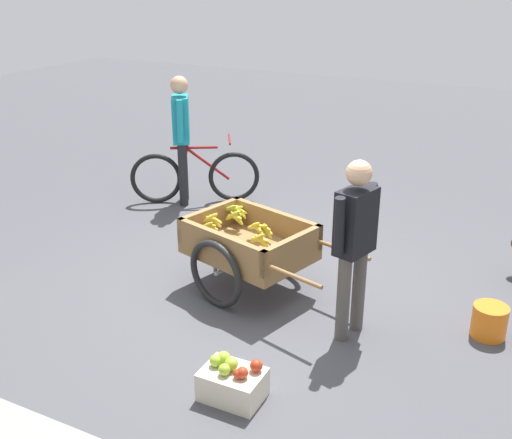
{
  "coord_description": "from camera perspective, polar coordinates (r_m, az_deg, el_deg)",
  "views": [
    {
      "loc": [
        -2.25,
        4.58,
        2.88
      ],
      "look_at": [
        0.06,
        -0.03,
        0.75
      ],
      "focal_mm": 43.5,
      "sensor_mm": 36.0,
      "label": 1
    }
  ],
  "objects": [
    {
      "name": "bicycle",
      "position": [
        8.04,
        -5.6,
        4.0
      ],
      "size": [
        1.46,
        0.9,
        0.85
      ],
      "color": "black",
      "rests_on": "ground"
    },
    {
      "name": "cyclist_person",
      "position": [
        7.87,
        -6.89,
        8.29
      ],
      "size": [
        0.35,
        0.49,
        1.63
      ],
      "color": "black",
      "rests_on": "ground"
    },
    {
      "name": "plastic_bucket",
      "position": [
        5.55,
        20.66,
        -8.74
      ],
      "size": [
        0.29,
        0.29,
        0.28
      ],
      "primitive_type": "cylinder",
      "color": "orange",
      "rests_on": "ground"
    },
    {
      "name": "vendor_person",
      "position": [
        4.95,
        9.09,
        -1.45
      ],
      "size": [
        0.29,
        0.54,
        1.52
      ],
      "color": "#4C4742",
      "rests_on": "ground"
    },
    {
      "name": "ground_plane",
      "position": [
        5.86,
        0.42,
        -7.02
      ],
      "size": [
        24.0,
        24.0,
        0.0
      ],
      "primitive_type": "plane",
      "color": "#47474C"
    },
    {
      "name": "apple_crate",
      "position": [
        4.56,
        -2.17,
        -14.68
      ],
      "size": [
        0.44,
        0.32,
        0.32
      ],
      "color": "beige",
      "rests_on": "ground"
    },
    {
      "name": "fruit_cart",
      "position": [
        5.79,
        -0.66,
        -2.49
      ],
      "size": [
        1.8,
        1.19,
        0.74
      ],
      "color": "olive",
      "rests_on": "ground"
    }
  ]
}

